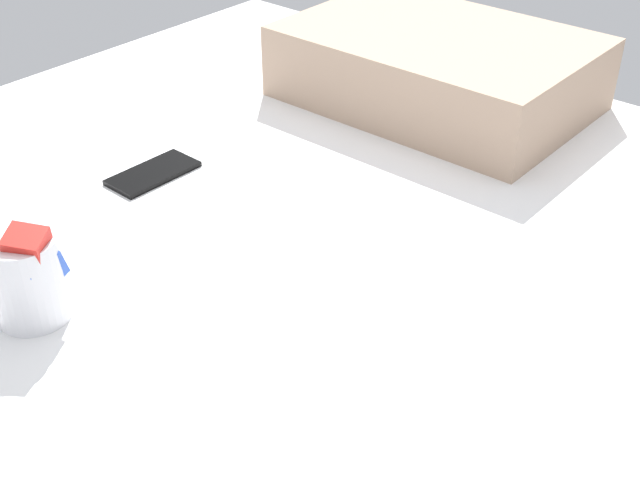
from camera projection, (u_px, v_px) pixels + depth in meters
bed_mattress at (376, 319)px, 114.18cm from camera, size 180.00×140.00×18.00cm
snack_cup at (28, 275)px, 97.48cm from camera, size 9.44×9.14×13.07cm
cell_phone at (153, 173)px, 129.00cm from camera, size 7.09×14.14×0.80cm
pillow at (437, 68)px, 148.67cm from camera, size 52.00×36.00×13.00cm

